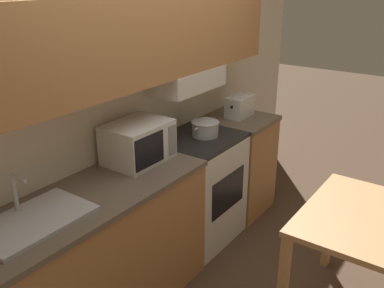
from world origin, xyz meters
TOP-DOWN VIEW (x-y plane):
  - ground_plane at (0.00, 0.00)m, footprint 16.00×16.00m
  - wall_back at (0.01, -0.06)m, footprint 5.20×0.38m
  - lower_counter_main at (-0.62, -0.29)m, footprint 1.58×0.61m
  - lower_counter_right_stub at (1.13, -0.29)m, footprint 0.56×0.61m
  - stove_range at (0.51, -0.29)m, footprint 0.67×0.58m
  - cooking_pot at (0.56, -0.31)m, footprint 0.30×0.22m
  - microwave at (-0.11, -0.20)m, footprint 0.45×0.34m
  - toaster at (1.17, -0.28)m, footprint 0.30×0.16m
  - sink_basin at (-1.03, -0.29)m, footprint 0.59×0.38m
  - dining_table at (0.32, -1.67)m, footprint 0.93×0.75m

SIDE VIEW (x-z plane):
  - ground_plane at x=0.00m, z-range 0.00..0.00m
  - stove_range at x=0.51m, z-range 0.00..0.92m
  - lower_counter_main at x=-0.62m, z-range 0.00..0.92m
  - lower_counter_right_stub at x=1.13m, z-range 0.00..0.92m
  - dining_table at x=0.32m, z-range 0.26..1.04m
  - sink_basin at x=-1.03m, z-range 0.81..1.06m
  - cooking_pot at x=0.56m, z-range 0.92..1.05m
  - toaster at x=1.17m, z-range 0.92..1.11m
  - microwave at x=-0.11m, z-range 0.92..1.20m
  - wall_back at x=0.01m, z-range 0.20..2.75m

